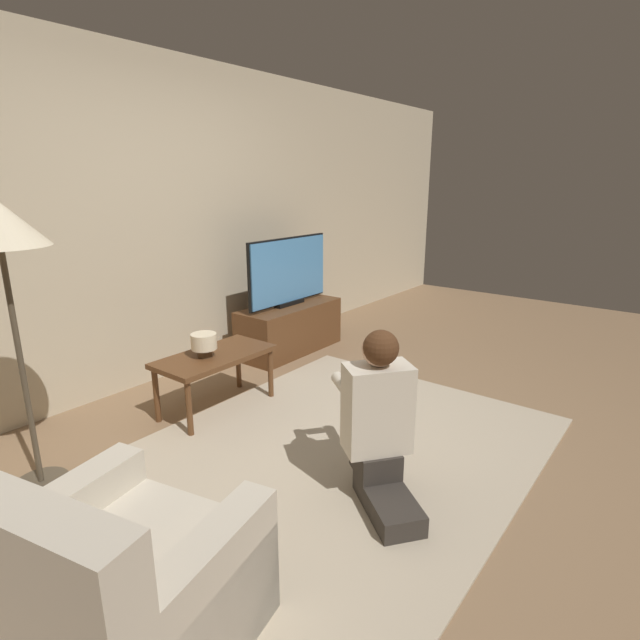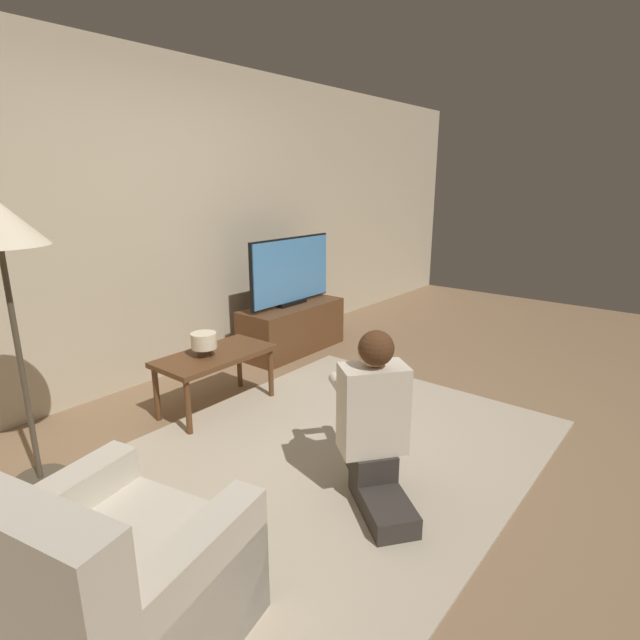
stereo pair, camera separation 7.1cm
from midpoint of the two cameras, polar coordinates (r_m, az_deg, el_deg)
ground_plane at (r=3.24m, az=2.46°, el=-14.65°), size 10.00×10.00×0.00m
wall_back at (r=4.24m, az=-19.13°, el=10.35°), size 10.00×0.06×2.60m
rug at (r=3.24m, az=2.47°, el=-14.52°), size 2.64×2.16×0.02m
tv_stand at (r=4.90m, az=-2.78°, el=-0.90°), size 1.10×0.45×0.47m
tv at (r=4.77m, az=-2.90°, el=5.59°), size 1.05×0.08×0.65m
coffee_table at (r=3.69m, az=-11.37°, el=-4.52°), size 0.85×0.44×0.43m
armchair at (r=2.08m, az=-22.27°, el=-26.76°), size 0.91×0.93×0.81m
person_kneeling at (r=2.63m, az=6.98°, el=-11.22°), size 0.70×0.80×0.91m
table_lamp at (r=3.60m, az=-12.57°, el=-2.49°), size 0.18×0.18×0.17m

